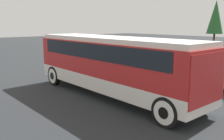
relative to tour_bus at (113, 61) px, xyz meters
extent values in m
plane|color=#26282B|center=(-0.10, 0.00, -1.84)|extent=(120.00, 120.00, 0.00)
cube|color=silver|center=(-0.10, 0.00, -1.00)|extent=(10.33, 2.45, 0.70)
cube|color=red|center=(-0.10, 0.00, 0.16)|extent=(10.33, 2.45, 1.63)
cube|color=black|center=(-0.10, 0.00, 0.56)|extent=(9.09, 2.49, 0.73)
cube|color=silver|center=(-0.10, 0.00, 1.08)|extent=(10.12, 2.25, 0.22)
cube|color=red|center=(4.92, 0.00, -0.07)|extent=(0.36, 2.35, 1.86)
cylinder|color=black|center=(4.16, -1.11, -1.27)|extent=(1.14, 0.28, 1.14)
cylinder|color=silver|center=(4.16, -1.11, -1.27)|extent=(0.89, 0.30, 0.89)
cylinder|color=black|center=(4.16, -1.11, -1.27)|extent=(0.43, 0.32, 0.43)
cylinder|color=black|center=(4.16, 1.11, -1.27)|extent=(1.14, 0.28, 1.14)
cylinder|color=silver|center=(4.16, 1.11, -1.27)|extent=(0.89, 0.30, 0.89)
cylinder|color=black|center=(4.16, 1.11, -1.27)|extent=(0.43, 0.32, 0.43)
cylinder|color=black|center=(-4.18, -1.11, -1.27)|extent=(1.14, 0.28, 1.14)
cylinder|color=silver|center=(-4.18, -1.11, -1.27)|extent=(0.89, 0.30, 0.89)
cylinder|color=black|center=(-4.18, -1.11, -1.27)|extent=(0.43, 0.32, 0.43)
cylinder|color=black|center=(-4.18, 1.11, -1.27)|extent=(1.14, 0.28, 1.14)
cylinder|color=silver|center=(-4.18, 1.11, -1.27)|extent=(0.89, 0.30, 0.89)
cylinder|color=black|center=(-4.18, 1.11, -1.27)|extent=(0.43, 0.32, 0.43)
cylinder|color=black|center=(1.42, 7.44, -1.51)|extent=(0.65, 0.22, 0.65)
cylinder|color=black|center=(1.42, 7.44, -1.51)|extent=(0.25, 0.26, 0.25)
cylinder|color=black|center=(1.42, 8.99, -1.51)|extent=(0.65, 0.22, 0.65)
cylinder|color=black|center=(1.42, 8.99, -1.51)|extent=(0.25, 0.26, 0.25)
cylinder|color=black|center=(2.60, 4.97, -1.53)|extent=(0.61, 0.22, 0.61)
cylinder|color=black|center=(2.60, 4.97, -1.53)|extent=(0.23, 0.26, 0.23)
cylinder|color=black|center=(2.60, 6.68, -1.53)|extent=(0.61, 0.22, 0.61)
cylinder|color=black|center=(2.60, 6.68, -1.53)|extent=(0.23, 0.26, 0.23)
cylinder|color=brown|center=(-9.13, 27.85, -0.74)|extent=(0.28, 0.28, 2.19)
cone|color=#28602D|center=(-9.13, 27.85, 2.79)|extent=(2.37, 2.37, 4.87)
camera|label=1|loc=(9.34, -8.10, 1.86)|focal=40.00mm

